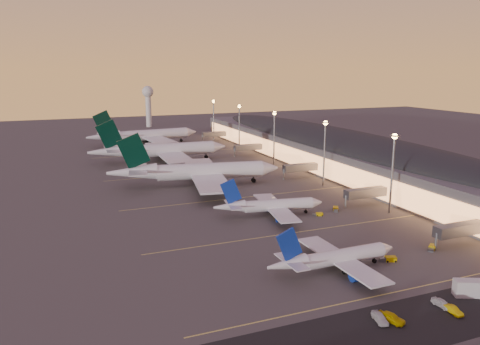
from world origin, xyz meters
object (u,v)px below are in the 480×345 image
Objects in this scene: airliner_narrow_south at (334,258)px; service_van_d at (453,310)px; baggage_tug_b at (432,248)px; baggage_tug_d at (336,209)px; service_van_b at (391,317)px; airliner_wide_far at (144,135)px; catering_truck_a at (470,289)px; baggage_tug_c at (318,214)px; airliner_wide_mid at (160,150)px; radar_tower at (148,99)px; baggage_tug_a at (389,259)px; service_van_c at (442,303)px; airliner_narrow_north at (269,206)px; airliner_wide_near at (196,172)px; service_van_a at (380,318)px.

service_van_d is at bearing -68.05° from airliner_narrow_south.
baggage_tug_b is 0.93× the size of baggage_tug_d.
service_van_b is 1.26× the size of service_van_d.
airliner_wide_far is 13.28× the size of service_van_b.
catering_truck_a is at bearing -48.49° from airliner_narrow_south.
catering_truck_a is (0.40, -58.24, 1.19)m from baggage_tug_c.
radar_tower reaches higher than airliner_wide_mid.
baggage_tug_a is 0.65× the size of catering_truck_a.
airliner_wide_mid is 16.20× the size of baggage_tug_a.
catering_truck_a is 21.73m from service_van_b.
baggage_tug_d is at bearing 41.65° from service_van_b.
baggage_tug_a is 0.97× the size of service_van_c.
airliner_narrow_north is at bearing -93.43° from airliner_wide_far.
airliner_wide_far is 20.18× the size of baggage_tug_c.
airliner_narrow_south is at bearing 178.21° from baggage_tug_d.
airliner_wide_near reaches higher than service_van_a.
baggage_tug_a is 0.82× the size of service_van_b.
radar_tower is at bearing 87.05° from service_van_c.
airliner_wide_far is 16.20× the size of baggage_tug_a.
airliner_wide_near reaches higher than service_van_d.
baggage_tug_c is at bearing 62.71° from airliner_narrow_south.
service_van_c is at bearing -82.01° from baggage_tug_a.
service_van_a is 14.84m from service_van_c.
radar_tower is 9.48× the size of baggage_tug_c.
airliner_wide_far is (-5.10, 201.15, 2.58)m from airliner_narrow_south.
airliner_wide_mid is at bearing 94.38° from service_van_c.
airliner_wide_mid is 10.48× the size of catering_truck_a.
catering_truck_a is (3.56, -20.66, 1.08)m from baggage_tug_a.
baggage_tug_a is (21.34, -90.12, -5.09)m from airliner_wide_near.
service_van_d is (-5.12, -316.17, -21.19)m from radar_tower.
service_van_d is at bearing -75.37° from airliner_narrow_north.
catering_truck_a is at bearing 6.24° from service_van_c.
radar_tower is at bearing 115.08° from catering_truck_a.
service_van_b is at bearing -86.47° from airliner_narrow_north.
airliner_narrow_south is 43.28m from airliner_narrow_north.
airliner_wide_near is at bearing 124.34° from baggage_tug_a.
service_van_c reaches higher than baggage_tug_a.
baggage_tug_b is at bearing 86.71° from catering_truck_a.
service_van_c is at bearing -80.77° from baggage_tug_c.
baggage_tug_b is 37.83m from baggage_tug_c.
airliner_narrow_north is 5.39× the size of catering_truck_a.
radar_tower is 4.92× the size of catering_truck_a.
airliner_narrow_south is at bearing 156.64° from catering_truck_a.
airliner_narrow_south is 90.00m from airliner_wide_near.
radar_tower reaches higher than airliner_narrow_south.
baggage_tug_a is at bearing -163.52° from baggage_tug_d.
airliner_wide_near is at bearing 127.11° from catering_truck_a.
airliner_narrow_south reaches higher than baggage_tug_b.
radar_tower is at bearing 82.06° from airliner_wide_mid.
baggage_tug_c is at bearing -74.66° from airliner_wide_mid.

